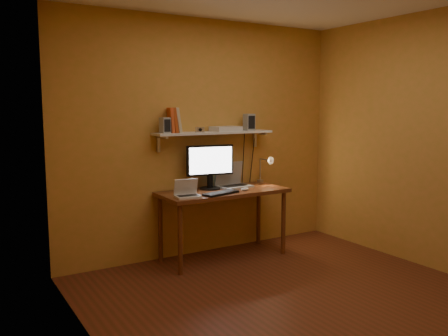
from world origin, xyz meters
TOP-DOWN VIEW (x-y plane):
  - room at (0.00, 0.00)m, footprint 3.44×3.24m
  - desk at (0.06, 1.28)m, footprint 1.40×0.60m
  - wall_shelf at (0.06, 1.47)m, footprint 1.40×0.25m
  - monitor at (-0.03, 1.42)m, footprint 0.53×0.25m
  - laptop at (0.25, 1.42)m, footprint 0.39×0.30m
  - netbook at (-0.45, 1.14)m, footprint 0.26×0.20m
  - keyboard at (-0.08, 1.10)m, footprint 0.43×0.24m
  - mouse at (0.24, 1.14)m, footprint 0.10×0.07m
  - desk_lamp at (0.72, 1.41)m, footprint 0.09×0.23m
  - speaker_left at (-0.54, 1.46)m, footprint 0.10×0.10m
  - speaker_right at (0.52, 1.47)m, footprint 0.11×0.11m
  - books at (-0.42, 1.49)m, footprint 0.17×0.19m
  - shelf_camera at (-0.15, 1.41)m, footprint 0.10×0.06m
  - router at (0.21, 1.48)m, footprint 0.33×0.23m

SIDE VIEW (x-z plane):
  - desk at x=0.06m, z-range 0.29..1.04m
  - keyboard at x=-0.08m, z-range 0.75..0.77m
  - mouse at x=0.24m, z-range 0.75..0.79m
  - netbook at x=-0.45m, z-range 0.71..0.89m
  - laptop at x=0.25m, z-range 0.68..0.96m
  - desk_lamp at x=0.72m, z-range 0.77..1.15m
  - monitor at x=-0.03m, z-range 0.78..1.26m
  - room at x=0.00m, z-range -0.02..2.62m
  - wall_shelf at x=0.06m, z-range 1.26..1.46m
  - router at x=0.21m, z-range 1.38..1.43m
  - shelf_camera at x=-0.15m, z-range 1.38..1.43m
  - speaker_left at x=-0.54m, z-range 1.38..1.54m
  - speaker_right at x=0.52m, z-range 1.38..1.56m
  - books at x=-0.42m, z-range 1.37..1.64m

